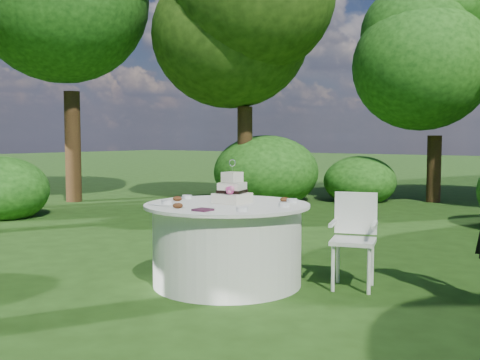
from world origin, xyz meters
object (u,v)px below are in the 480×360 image
object	(u,v)px
napkins	(203,210)
chair	(354,232)
cake	(232,191)
table	(227,243)

from	to	relation	value
napkins	chair	bearing A→B (deg)	52.71
cake	table	bearing A→B (deg)	-123.61
cake	napkins	bearing A→B (deg)	-78.58
table	chair	distance (m)	1.20
cake	chair	distance (m)	1.20
napkins	chair	size ratio (longest dim) A/B	0.16
napkins	chair	world-z (taller)	chair
napkins	chair	xyz separation A→B (m)	(0.87, 1.15, -0.26)
table	chair	bearing A→B (deg)	30.95
napkins	cake	bearing A→B (deg)	101.42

